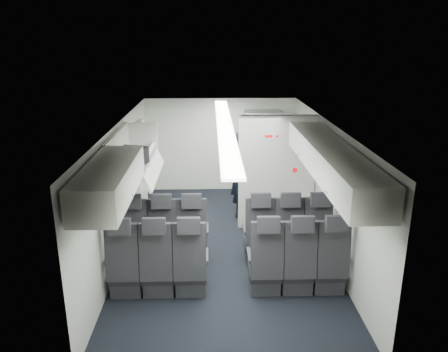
{
  "coord_description": "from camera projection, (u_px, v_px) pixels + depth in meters",
  "views": [
    {
      "loc": [
        -0.22,
        -6.82,
        3.45
      ],
      "look_at": [
        0.0,
        0.4,
        1.15
      ],
      "focal_mm": 35.0,
      "sensor_mm": 36.0,
      "label": 1
    }
  ],
  "objects": [
    {
      "name": "papers",
      "position": [
        252.0,
        163.0,
        8.54
      ],
      "size": [
        0.21,
        0.07,
        0.14
      ],
      "primitive_type": "cube",
      "rotation": [
        0.0,
        0.0,
        -0.24
      ],
      "color": "white",
      "rests_on": "flight_attendant"
    },
    {
      "name": "overhead_bin_right_front",
      "position": [
        315.0,
        144.0,
        6.79
      ],
      "size": [
        0.53,
        1.7,
        0.4
      ],
      "color": "silver",
      "rests_on": "cabin_shell"
    },
    {
      "name": "flight_attendant",
      "position": [
        242.0,
        174.0,
        8.65
      ],
      "size": [
        0.53,
        0.7,
        1.72
      ],
      "primitive_type": "imported",
      "rotation": [
        0.0,
        0.0,
        1.36
      ],
      "color": "black",
      "rests_on": "ground"
    },
    {
      "name": "seat_row_mid",
      "position": [
        228.0,
        267.0,
        6.06
      ],
      "size": [
        3.33,
        0.56,
        1.24
      ],
      "color": "black",
      "rests_on": "cabin_shell"
    },
    {
      "name": "overhead_bin_right_rear",
      "position": [
        349.0,
        179.0,
        5.12
      ],
      "size": [
        0.53,
        1.8,
        0.4
      ],
      "color": "silver",
      "rests_on": "cabin_shell"
    },
    {
      "name": "seat_row_front",
      "position": [
        226.0,
        239.0,
        6.92
      ],
      "size": [
        3.33,
        0.56,
        1.24
      ],
      "color": "black",
      "rests_on": "cabin_shell"
    },
    {
      "name": "overhead_bin_left_rear",
      "position": [
        109.0,
        182.0,
        5.04
      ],
      "size": [
        0.53,
        1.8,
        0.4
      ],
      "color": "silver",
      "rests_on": "cabin_shell"
    },
    {
      "name": "boarding_door",
      "position": [
        140.0,
        169.0,
        8.69
      ],
      "size": [
        0.12,
        1.27,
        1.86
      ],
      "color": "silver",
      "rests_on": "cabin_shell"
    },
    {
      "name": "cabin_shell",
      "position": [
        225.0,
        185.0,
        7.21
      ],
      "size": [
        3.41,
        6.01,
        2.16
      ],
      "color": "black",
      "rests_on": "ground"
    },
    {
      "name": "galley_unit",
      "position": [
        263.0,
        153.0,
        9.88
      ],
      "size": [
        0.85,
        0.52,
        1.9
      ],
      "color": "#939399",
      "rests_on": "cabin_shell"
    },
    {
      "name": "overhead_bin_left_front_open",
      "position": [
        132.0,
        153.0,
        6.74
      ],
      "size": [
        0.64,
        1.7,
        0.72
      ],
      "color": "#9E9E93",
      "rests_on": "cabin_shell"
    },
    {
      "name": "carry_on_bag",
      "position": [
        133.0,
        155.0,
        6.33
      ],
      "size": [
        0.47,
        0.39,
        0.24
      ],
      "primitive_type": "cube",
      "rotation": [
        0.0,
        0.0,
        -0.35
      ],
      "color": "black",
      "rests_on": "overhead_bin_left_front_open"
    },
    {
      "name": "bulkhead_partition",
      "position": [
        277.0,
        173.0,
        8.01
      ],
      "size": [
        1.4,
        0.15,
        2.13
      ],
      "color": "white",
      "rests_on": "cabin_shell"
    }
  ]
}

